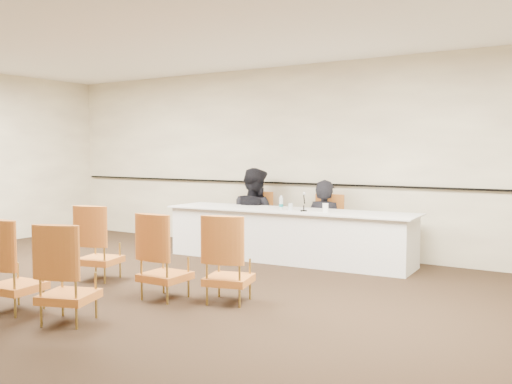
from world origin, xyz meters
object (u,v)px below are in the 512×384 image
water_bottle (281,202)px  coffee_cup (325,208)px  microphone (304,202)px  aud_chair_front_right (229,258)px  panel_table (288,235)px  panelist_main (324,234)px  panelist_main_chair (324,226)px  aud_chair_front_mid (165,256)px  panelist_second (255,222)px  aud_chair_front_left (100,242)px  aud_chair_back_left (16,265)px  drinking_glass (291,207)px  panelist_second_chair (255,221)px  aud_chair_back_mid (68,273)px

water_bottle → coffee_cup: size_ratio=1.60×
microphone → aud_chair_front_right: 2.34m
panel_table → panelist_main: (0.30, 0.59, -0.02)m
panel_table → panelist_main_chair: 0.67m
aud_chair_front_mid → aud_chair_front_right: bearing=18.7°
panelist_main → microphone: 0.88m
coffee_cup → aud_chair_front_mid: aud_chair_front_mid is taller
panelist_main_chair → aud_chair_front_right: 3.00m
microphone → aud_chair_front_mid: size_ratio=0.29×
panelist_second → water_bottle: size_ratio=8.54×
aud_chair_front_left → aud_chair_front_right: size_ratio=1.00×
aud_chair_front_left → aud_chair_back_left: 1.50m
drinking_glass → aud_chair_front_left: 2.76m
coffee_cup → aud_chair_back_left: size_ratio=0.14×
panelist_second_chair → aud_chair_back_mid: same height
drinking_glass → aud_chair_back_mid: 3.76m
panelist_second_chair → aud_chair_back_left: bearing=-94.6°
panelist_main → panelist_second_chair: 1.23m
panelist_main_chair → aud_chair_front_mid: size_ratio=1.00×
water_bottle → aud_chair_front_right: bearing=-72.5°
panel_table → aud_chair_back_left: bearing=-108.1°
panelist_main → drinking_glass: (-0.23, -0.64, 0.45)m
panelist_main_chair → panelist_second: 1.23m
water_bottle → coffee_cup: 0.75m
water_bottle → drinking_glass: 0.19m
panelist_second_chair → aud_chair_front_mid: size_ratio=1.00×
aud_chair_back_left → aud_chair_front_right: bearing=34.7°
panelist_main_chair → water_bottle: size_ratio=4.57×
panel_table → aud_chair_front_right: size_ratio=3.99×
panelist_second_chair → aud_chair_front_right: (1.56, -2.89, 0.00)m
panel_table → microphone: bearing=-23.8°
microphone → aud_chair_back_mid: bearing=-122.2°
panelist_main_chair → drinking_glass: panelist_main_chair is taller
panelist_main → water_bottle: (-0.42, -0.61, 0.51)m
panel_table → coffee_cup: bearing=-10.6°
water_bottle → drinking_glass: size_ratio=2.08×
panelist_second_chair → aud_chair_back_left: same height
aud_chair_front_left → panelist_main_chair: bearing=45.1°
microphone → aud_chair_back_mid: (-0.53, -3.68, -0.42)m
panelist_main_chair → aud_chair_back_mid: (-0.52, -4.38, 0.00)m
panel_table → aud_chair_front_right: bearing=-79.1°
aud_chair_front_mid → aud_chair_back_mid: bearing=-100.1°
water_bottle → aud_chair_front_left: 2.70m
aud_chair_front_mid → panelist_main_chair: bearing=82.3°
aud_chair_front_mid → panelist_main: bearing=82.3°
panel_table → aud_chair_front_mid: 2.65m
panelist_second_chair → drinking_glass: size_ratio=9.50×
drinking_glass → coffee_cup: size_ratio=0.77×
water_bottle → panelist_main_chair: bearing=55.7°
microphone → aud_chair_back_left: bearing=-133.1°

